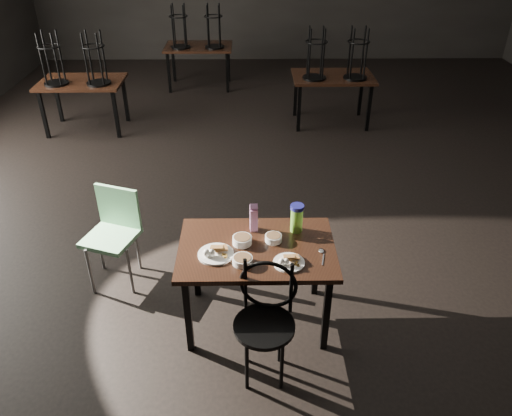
{
  "coord_description": "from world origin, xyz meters",
  "views": [
    {
      "loc": [
        -0.58,
        -4.98,
        3.02
      ],
      "look_at": [
        -0.53,
        -1.51,
        0.85
      ],
      "focal_mm": 35.0,
      "sensor_mm": 36.0,
      "label": 1
    }
  ],
  "objects_px": {
    "main_table": "(257,255)",
    "bentwood_chair": "(266,313)",
    "water_bottle": "(297,218)",
    "school_chair": "(114,228)",
    "juice_carton": "(254,218)"
  },
  "relations": [
    {
      "from": "bentwood_chair",
      "to": "school_chair",
      "type": "relative_size",
      "value": 1.03
    },
    {
      "from": "school_chair",
      "to": "bentwood_chair",
      "type": "bearing_deg",
      "value": -19.97
    },
    {
      "from": "main_table",
      "to": "juice_carton",
      "type": "xyz_separation_m",
      "value": [
        -0.02,
        0.23,
        0.19
      ]
    },
    {
      "from": "school_chair",
      "to": "juice_carton",
      "type": "bearing_deg",
      "value": 3.8
    },
    {
      "from": "water_bottle",
      "to": "bentwood_chair",
      "type": "distance_m",
      "value": 0.83
    },
    {
      "from": "juice_carton",
      "to": "bentwood_chair",
      "type": "bearing_deg",
      "value": -84.16
    },
    {
      "from": "main_table",
      "to": "bentwood_chair",
      "type": "height_order",
      "value": "bentwood_chair"
    },
    {
      "from": "juice_carton",
      "to": "bentwood_chair",
      "type": "distance_m",
      "value": 0.8
    },
    {
      "from": "juice_carton",
      "to": "bentwood_chair",
      "type": "xyz_separation_m",
      "value": [
        0.07,
        -0.73,
        -0.32
      ]
    },
    {
      "from": "juice_carton",
      "to": "bentwood_chair",
      "type": "relative_size",
      "value": 0.27
    },
    {
      "from": "main_table",
      "to": "bentwood_chair",
      "type": "xyz_separation_m",
      "value": [
        0.06,
        -0.5,
        -0.13
      ]
    },
    {
      "from": "bentwood_chair",
      "to": "school_chair",
      "type": "bearing_deg",
      "value": 150.14
    },
    {
      "from": "juice_carton",
      "to": "water_bottle",
      "type": "relative_size",
      "value": 1.03
    },
    {
      "from": "water_bottle",
      "to": "bentwood_chair",
      "type": "bearing_deg",
      "value": -110.2
    },
    {
      "from": "bentwood_chair",
      "to": "main_table",
      "type": "bearing_deg",
      "value": 106.07
    }
  ]
}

